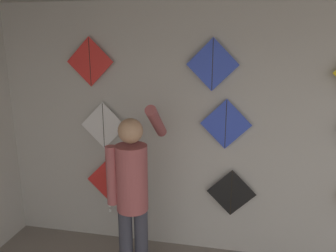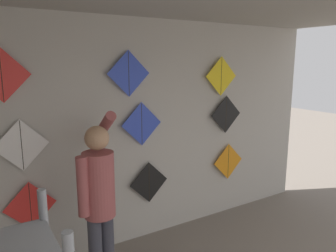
{
  "view_description": "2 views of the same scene",
  "coord_description": "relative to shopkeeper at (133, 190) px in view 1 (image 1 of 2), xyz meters",
  "views": [
    {
      "loc": [
        0.12,
        0.16,
        2.35
      ],
      "look_at": [
        -0.52,
        3.31,
        1.54
      ],
      "focal_mm": 35.0,
      "sensor_mm": 36.0,
      "label": 1
    },
    {
      "loc": [
        -1.74,
        0.03,
        2.3
      ],
      "look_at": [
        0.28,
        3.31,
        1.52
      ],
      "focal_mm": 35.0,
      "sensor_mm": 36.0,
      "label": 2
    }
  ],
  "objects": [
    {
      "name": "back_panel",
      "position": [
        0.77,
        0.78,
        0.37
      ],
      "size": [
        5.84,
        0.06,
        2.8
      ],
      "primitive_type": "cube",
      "color": "#BCB7AD",
      "rests_on": "ground"
    },
    {
      "name": "shopkeeper",
      "position": [
        0.0,
        0.0,
        0.0
      ],
      "size": [
        0.44,
        0.69,
        1.83
      ],
      "rotation": [
        0.0,
        0.0,
        0.33
      ],
      "color": "#383842",
      "rests_on": "ground"
    },
    {
      "name": "kite_0",
      "position": [
        -0.52,
        0.69,
        -0.27
      ],
      "size": [
        0.54,
        0.04,
        0.68
      ],
      "color": "red"
    },
    {
      "name": "kite_1",
      "position": [
        0.91,
        0.69,
        -0.27
      ],
      "size": [
        0.54,
        0.01,
        0.54
      ],
      "color": "black"
    },
    {
      "name": "kite_3",
      "position": [
        -0.55,
        0.69,
        0.42
      ],
      "size": [
        0.54,
        0.01,
        0.54
      ],
      "color": "white"
    },
    {
      "name": "kite_4",
      "position": [
        0.82,
        0.69,
        0.5
      ],
      "size": [
        0.54,
        0.01,
        0.54
      ],
      "color": "blue"
    },
    {
      "name": "kite_6",
      "position": [
        -0.67,
        0.69,
        1.13
      ],
      "size": [
        0.54,
        0.01,
        0.54
      ],
      "color": "red"
    },
    {
      "name": "kite_7",
      "position": [
        0.66,
        0.69,
        1.12
      ],
      "size": [
        0.54,
        0.01,
        0.54
      ],
      "color": "blue"
    }
  ]
}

